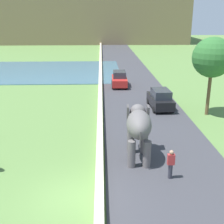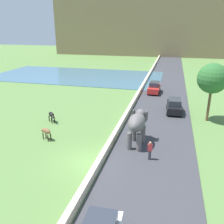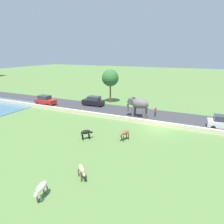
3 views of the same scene
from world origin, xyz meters
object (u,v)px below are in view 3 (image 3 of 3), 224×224
object	(u,v)px
car_black	(93,101)
cow_white	(41,188)
cow_black	(86,132)
car_white	(224,123)
cow_brown	(125,133)
car_red	(45,100)
person_beside_elephant	(155,111)
elephant	(138,104)
cow_tan	(82,170)

from	to	relation	value
car_black	cow_white	xyz separation A→B (m)	(-22.40, -8.77, -0.06)
cow_black	cow_white	world-z (taller)	same
car_white	cow_brown	distance (m)	13.32
car_red	car_white	xyz separation A→B (m)	(-0.00, -29.57, 0.00)
person_beside_elephant	car_red	world-z (taller)	car_red
car_red	cow_brown	distance (m)	20.90
car_red	car_white	size ratio (longest dim) A/B	0.99
car_red	cow_white	distance (m)	25.93
cow_brown	cow_black	bearing A→B (deg)	111.45
cow_black	cow_brown	xyz separation A→B (m)	(1.59, -4.06, 0.00)
person_beside_elephant	car_white	xyz separation A→B (m)	(-1.40, -9.13, 0.03)
elephant	cow_black	bearing A→B (deg)	163.32
cow_brown	car_black	bearing A→B (deg)	42.65
elephant	cow_brown	world-z (taller)	elephant
elephant	cow_tan	world-z (taller)	elephant
car_black	car_white	bearing A→B (deg)	-98.56
elephant	car_red	bearing A→B (deg)	90.04
car_red	cow_brown	world-z (taller)	car_red
car_black	cow_black	world-z (taller)	car_black
cow_black	cow_tan	size ratio (longest dim) A/B	1.00
elephant	cow_white	size ratio (longest dim) A/B	2.47
elephant	car_black	xyz separation A→B (m)	(3.14, 9.49, -1.14)
car_white	car_black	bearing A→B (deg)	81.44
car_black	cow_tan	size ratio (longest dim) A/B	3.20
car_white	person_beside_elephant	bearing A→B (deg)	81.29
person_beside_elephant	cow_tan	bearing A→B (deg)	174.30
person_beside_elephant	cow_black	distance (m)	12.51
cow_tan	car_black	bearing A→B (deg)	27.35
person_beside_elephant	cow_tan	distance (m)	17.80
elephant	person_beside_elephant	distance (m)	2.96
car_red	car_white	distance (m)	29.57
elephant	cow_brown	bearing A→B (deg)	-172.60
cow_tan	cow_brown	bearing A→B (deg)	-3.62
elephant	car_red	world-z (taller)	elephant
cow_white	cow_tan	xyz separation A→B (m)	(2.94, -1.29, 0.00)
person_beside_elephant	cow_brown	world-z (taller)	person_beside_elephant
cow_black	person_beside_elephant	bearing A→B (deg)	-25.19
cow_white	cow_brown	distance (m)	11.07
car_black	cow_black	distance (m)	14.60
elephant	car_red	xyz separation A→B (m)	(-0.01, 18.09, -1.14)
person_beside_elephant	elephant	bearing A→B (deg)	120.51
car_white	car_black	size ratio (longest dim) A/B	1.00
cow_white	cow_tan	world-z (taller)	same
elephant	car_white	size ratio (longest dim) A/B	0.86
elephant	cow_tan	bearing A→B (deg)	-177.97
car_black	cow_white	world-z (taller)	car_black
car_red	cow_tan	distance (m)	24.79
elephant	car_white	xyz separation A→B (m)	(-0.02, -11.48, -1.14)
car_black	cow_black	xyz separation A→B (m)	(-13.07, -6.51, -0.06)
car_red	cow_brown	bearing A→B (deg)	-113.48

